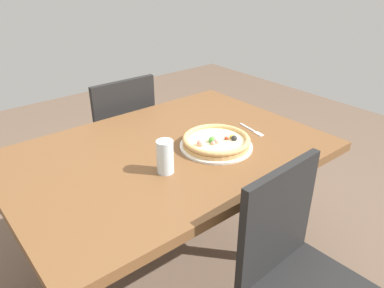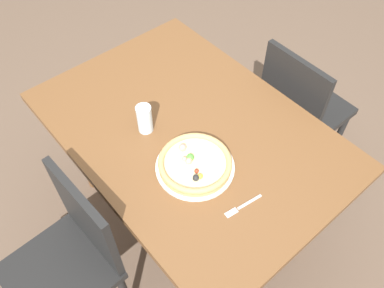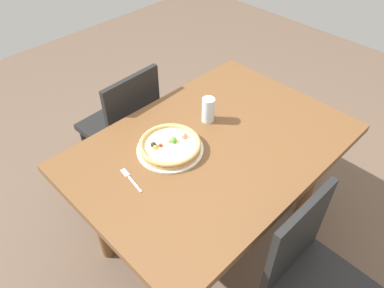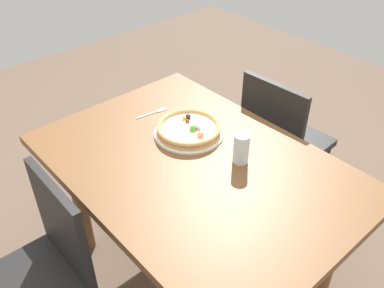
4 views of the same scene
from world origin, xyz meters
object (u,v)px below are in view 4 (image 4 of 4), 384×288
at_px(chair_far, 281,141).
at_px(drinking_glass, 241,149).
at_px(dining_table, 195,180).
at_px(pizza, 189,128).
at_px(fork, 154,112).
at_px(chair_near, 42,274).
at_px(plate, 189,133).

bearing_deg(chair_far, drinking_glass, -74.42).
bearing_deg(dining_table, chair_far, 94.88).
height_order(pizza, fork, pizza).
bearing_deg(fork, chair_near, -150.61).
relative_size(dining_table, pizza, 4.59).
distance_m(dining_table, fork, 0.45).
relative_size(dining_table, plate, 4.25).
bearing_deg(chair_far, plate, -104.20).
relative_size(chair_far, fork, 5.38).
xyz_separation_m(dining_table, pizza, (-0.18, 0.12, 0.13)).
relative_size(chair_near, plate, 2.78).
xyz_separation_m(chair_near, plate, (-0.06, 0.80, 0.26)).
relative_size(plate, pizza, 1.08).
bearing_deg(drinking_glass, plate, -174.22).
distance_m(chair_far, pizza, 0.64).
height_order(dining_table, plate, plate).
distance_m(chair_far, fork, 0.73).
relative_size(chair_far, pizza, 3.01).
bearing_deg(plate, chair_near, -85.72).
relative_size(chair_near, chair_far, 1.00).
bearing_deg(chair_near, pizza, -85.01).
bearing_deg(fork, drinking_glass, -77.72).
height_order(dining_table, chair_far, chair_far).
xyz_separation_m(chair_far, drinking_glass, (0.18, -0.54, 0.32)).
height_order(chair_far, plate, chair_far).
distance_m(chair_near, plate, 0.85).
xyz_separation_m(chair_far, fork, (-0.37, -0.58, 0.25)).
bearing_deg(pizza, fork, -177.49).
bearing_deg(drinking_glass, pizza, -174.29).
bearing_deg(chair_near, plate, -84.97).
distance_m(dining_table, drinking_glass, 0.25).
bearing_deg(dining_table, plate, 146.22).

